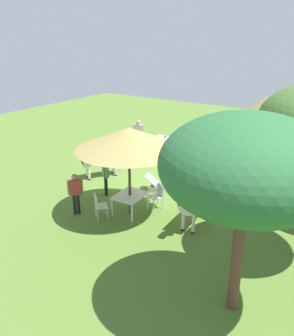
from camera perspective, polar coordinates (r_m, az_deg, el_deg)
The scene contains 14 objects.
ground_plane at distance 16.07m, azimuth 1.19°, elevation -1.94°, with size 36.00×36.00×0.00m, color #51712B.
thatched_hut at distance 15.72m, azimuth 17.97°, elevation 4.71°, with size 5.08×5.08×3.83m.
shade_umbrella at distance 12.16m, azimuth -2.92°, elevation 4.71°, with size 3.75×3.75×3.23m.
patio_dining_table at distance 12.94m, azimuth -2.74°, elevation -4.65°, with size 1.28×1.04×0.74m.
patio_chair_near_hut at distance 13.44m, azimuth 1.76°, elevation -4.26°, with size 0.58×0.59×0.90m.
patio_chair_east_end at distance 12.79m, azimuth -7.71°, elevation -5.82°, with size 0.60×0.61×0.90m.
guest_beside_umbrella at distance 14.36m, azimuth -6.67°, elevation -0.68°, with size 0.45×0.47×1.64m.
guest_behind_table at distance 13.03m, azimuth -11.39°, elevation -3.50°, with size 0.48×0.40×1.56m.
standing_watcher at distance 19.84m, azimuth -1.35°, elevation 5.75°, with size 0.36×0.60×1.76m.
striped_lounge_chair at distance 14.96m, azimuth 1.35°, elevation -2.64°, with size 0.73×0.90×0.67m.
zebra_nearest_camera at distance 12.15m, azimuth 7.84°, elevation -4.75°, with size 2.36×0.78×1.55m.
zebra_by_umbrella at distance 17.98m, azimuth 4.17°, elevation 3.93°, with size 0.81×2.27×1.55m.
zebra_toward_hut at distance 16.30m, azimuth -7.21°, elevation 1.71°, with size 2.05×1.47×1.46m.
acacia_tree_right_background at distance 7.63m, azimuth 15.64°, elevation 0.28°, with size 3.70×3.70×4.76m.
Camera 1 is at (12.45, 8.03, 6.21)m, focal length 38.10 mm.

